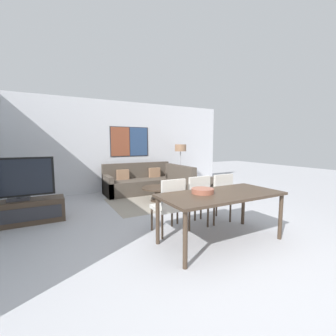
{
  "coord_description": "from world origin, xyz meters",
  "views": [
    {
      "loc": [
        -2.07,
        -1.91,
        1.52
      ],
      "look_at": [
        0.3,
        2.51,
        0.95
      ],
      "focal_mm": 24.0,
      "sensor_mm": 36.0,
      "label": 1
    }
  ],
  "objects_px": {
    "tv_console": "(20,212)",
    "floor_lamp": "(181,151)",
    "television": "(17,179)",
    "coffee_table": "(158,191)",
    "sofa_main": "(140,183)",
    "dining_chair_left": "(170,203)",
    "dining_chair_right": "(219,195)",
    "sofa_side": "(188,186)",
    "dining_table": "(221,198)",
    "fruit_bowl": "(203,191)",
    "dining_chair_centre": "(195,199)"
  },
  "relations": [
    {
      "from": "television",
      "to": "coffee_table",
      "type": "xyz_separation_m",
      "value": [
        2.98,
        0.28,
        -0.57
      ]
    },
    {
      "from": "dining_chair_left",
      "to": "fruit_bowl",
      "type": "bearing_deg",
      "value": -58.59
    },
    {
      "from": "sofa_side",
      "to": "dining_chair_right",
      "type": "xyz_separation_m",
      "value": [
        -0.68,
        -2.1,
        0.24
      ]
    },
    {
      "from": "fruit_bowl",
      "to": "dining_chair_centre",
      "type": "bearing_deg",
      "value": 65.12
    },
    {
      "from": "tv_console",
      "to": "television",
      "type": "relative_size",
      "value": 1.25
    },
    {
      "from": "coffee_table",
      "to": "fruit_bowl",
      "type": "distance_m",
      "value": 2.58
    },
    {
      "from": "sofa_main",
      "to": "dining_chair_left",
      "type": "bearing_deg",
      "value": -102.88
    },
    {
      "from": "dining_table",
      "to": "dining_chair_centre",
      "type": "distance_m",
      "value": 0.69
    },
    {
      "from": "sofa_side",
      "to": "coffee_table",
      "type": "relative_size",
      "value": 1.74
    },
    {
      "from": "sofa_main",
      "to": "dining_table",
      "type": "bearing_deg",
      "value": -92.79
    },
    {
      "from": "tv_console",
      "to": "television",
      "type": "bearing_deg",
      "value": 90.0
    },
    {
      "from": "sofa_main",
      "to": "floor_lamp",
      "type": "distance_m",
      "value": 1.68
    },
    {
      "from": "tv_console",
      "to": "fruit_bowl",
      "type": "relative_size",
      "value": 4.5
    },
    {
      "from": "coffee_table",
      "to": "television",
      "type": "bearing_deg",
      "value": -174.7
    },
    {
      "from": "tv_console",
      "to": "dining_chair_right",
      "type": "xyz_separation_m",
      "value": [
        3.34,
        -1.65,
        0.3
      ]
    },
    {
      "from": "sofa_side",
      "to": "floor_lamp",
      "type": "height_order",
      "value": "floor_lamp"
    },
    {
      "from": "tv_console",
      "to": "dining_table",
      "type": "xyz_separation_m",
      "value": [
        2.8,
        -2.34,
        0.46
      ]
    },
    {
      "from": "dining_table",
      "to": "dining_chair_right",
      "type": "height_order",
      "value": "dining_chair_right"
    },
    {
      "from": "floor_lamp",
      "to": "dining_chair_right",
      "type": "bearing_deg",
      "value": -108.28
    },
    {
      "from": "dining_chair_right",
      "to": "floor_lamp",
      "type": "bearing_deg",
      "value": 71.72
    },
    {
      "from": "sofa_side",
      "to": "sofa_main",
      "type": "bearing_deg",
      "value": 44.89
    },
    {
      "from": "sofa_side",
      "to": "dining_table",
      "type": "bearing_deg",
      "value": 156.1
    },
    {
      "from": "dining_table",
      "to": "dining_chair_left",
      "type": "relative_size",
      "value": 2.02
    },
    {
      "from": "tv_console",
      "to": "dining_chair_left",
      "type": "bearing_deg",
      "value": -37.52
    },
    {
      "from": "dining_chair_right",
      "to": "coffee_table",
      "type": "bearing_deg",
      "value": 100.64
    },
    {
      "from": "dining_table",
      "to": "floor_lamp",
      "type": "relative_size",
      "value": 1.29
    },
    {
      "from": "coffee_table",
      "to": "dining_chair_left",
      "type": "relative_size",
      "value": 0.87
    },
    {
      "from": "television",
      "to": "dining_chair_left",
      "type": "relative_size",
      "value": 1.3
    },
    {
      "from": "television",
      "to": "coffee_table",
      "type": "height_order",
      "value": "television"
    },
    {
      "from": "dining_chair_left",
      "to": "dining_chair_right",
      "type": "relative_size",
      "value": 1.0
    },
    {
      "from": "dining_table",
      "to": "dining_chair_right",
      "type": "bearing_deg",
      "value": 51.24
    },
    {
      "from": "dining_chair_left",
      "to": "sofa_side",
      "type": "bearing_deg",
      "value": 50.58
    },
    {
      "from": "television",
      "to": "dining_chair_centre",
      "type": "xyz_separation_m",
      "value": [
        2.8,
        -1.67,
        -0.33
      ]
    },
    {
      "from": "dining_chair_left",
      "to": "dining_chair_centre",
      "type": "bearing_deg",
      "value": 6.04
    },
    {
      "from": "tv_console",
      "to": "sofa_main",
      "type": "bearing_deg",
      "value": 26.64
    },
    {
      "from": "sofa_side",
      "to": "fruit_bowl",
      "type": "distance_m",
      "value": 3.09
    },
    {
      "from": "sofa_main",
      "to": "dining_chair_left",
      "type": "height_order",
      "value": "dining_chair_left"
    },
    {
      "from": "dining_table",
      "to": "floor_lamp",
      "type": "xyz_separation_m",
      "value": [
        1.55,
        3.72,
        0.56
      ]
    },
    {
      "from": "coffee_table",
      "to": "dining_table",
      "type": "distance_m",
      "value": 2.65
    },
    {
      "from": "sofa_main",
      "to": "dining_chair_right",
      "type": "xyz_separation_m",
      "value": [
        0.36,
        -3.15,
        0.24
      ]
    },
    {
      "from": "tv_console",
      "to": "floor_lamp",
      "type": "distance_m",
      "value": 4.68
    },
    {
      "from": "sofa_side",
      "to": "fruit_bowl",
      "type": "relative_size",
      "value": 4.19
    },
    {
      "from": "fruit_bowl",
      "to": "sofa_side",
      "type": "bearing_deg",
      "value": 60.77
    },
    {
      "from": "sofa_main",
      "to": "floor_lamp",
      "type": "bearing_deg",
      "value": -4.83
    },
    {
      "from": "tv_console",
      "to": "sofa_main",
      "type": "relative_size",
      "value": 0.7
    },
    {
      "from": "television",
      "to": "fruit_bowl",
      "type": "relative_size",
      "value": 3.62
    },
    {
      "from": "dining_chair_left",
      "to": "fruit_bowl",
      "type": "height_order",
      "value": "dining_chair_left"
    },
    {
      "from": "dining_chair_right",
      "to": "fruit_bowl",
      "type": "relative_size",
      "value": 2.78
    },
    {
      "from": "dining_chair_left",
      "to": "floor_lamp",
      "type": "relative_size",
      "value": 0.64
    },
    {
      "from": "tv_console",
      "to": "sofa_side",
      "type": "distance_m",
      "value": 4.05
    }
  ]
}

